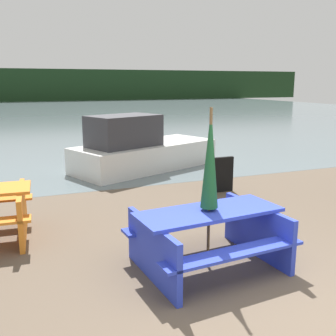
{
  "coord_description": "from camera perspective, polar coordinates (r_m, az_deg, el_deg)",
  "views": [
    {
      "loc": [
        -2.54,
        -2.56,
        2.28
      ],
      "look_at": [
        -0.11,
        3.57,
        0.85
      ],
      "focal_mm": 42.0,
      "sensor_mm": 36.0,
      "label": 1
    }
  ],
  "objects": [
    {
      "name": "signboard",
      "position": [
        8.41,
        7.7,
        -0.96
      ],
      "size": [
        0.55,
        0.08,
        0.75
      ],
      "color": "black",
      "rests_on": "ground_plane"
    },
    {
      "name": "far_treeline",
      "position": [
        53.2,
        -19.27,
        11.3
      ],
      "size": [
        80.0,
        1.6,
        4.0
      ],
      "color": "#193319",
      "rests_on": "water"
    },
    {
      "name": "water",
      "position": [
        33.32,
        -17.36,
        7.79
      ],
      "size": [
        60.0,
        50.0,
        0.0
      ],
      "color": "slate",
      "rests_on": "ground_plane"
    },
    {
      "name": "umbrella_darkgreen",
      "position": [
        4.74,
        6.12,
        1.17
      ],
      "size": [
        0.22,
        0.22,
        2.0
      ],
      "color": "brown",
      "rests_on": "ground_plane"
    },
    {
      "name": "boat",
      "position": [
        10.53,
        -4.07,
        2.69
      ],
      "size": [
        4.28,
        2.95,
        1.48
      ],
      "rotation": [
        0.0,
        0.0,
        0.38
      ],
      "color": "silver",
      "rests_on": "water"
    },
    {
      "name": "picnic_table_blue",
      "position": [
        5.0,
        5.88,
        -9.32
      ],
      "size": [
        1.93,
        1.53,
        0.74
      ],
      "rotation": [
        0.0,
        0.0,
        0.08
      ],
      "color": "blue",
      "rests_on": "ground_plane"
    },
    {
      "name": "ground_plane",
      "position": [
        4.27,
        20.81,
        -20.96
      ],
      "size": [
        60.0,
        60.0,
        0.0
      ],
      "primitive_type": "plane",
      "color": "brown"
    }
  ]
}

